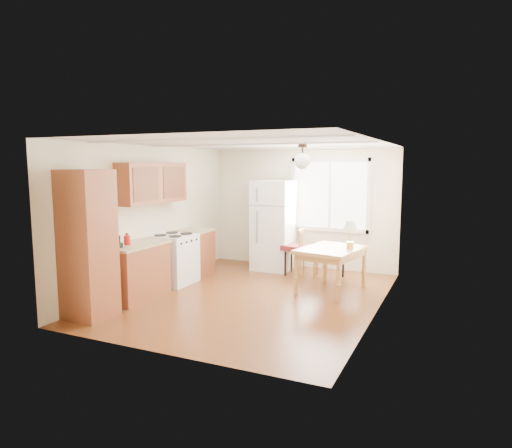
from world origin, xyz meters
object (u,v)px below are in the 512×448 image
Objects in this scene: dining_table at (331,254)px; bench at (314,250)px; refrigerator at (273,225)px; chair at (305,250)px.

bench is at bearing 133.98° from dining_table.
dining_table reaches higher than bench.
refrigerator is at bearing 173.69° from bench.
bench is at bearing 2.30° from chair.
refrigerator is 0.94m from chair.
dining_table is at bearing -46.89° from bench.
refrigerator reaches higher than chair.
chair reaches higher than bench.
chair is (-0.18, -0.03, -0.01)m from bench.
chair reaches higher than dining_table.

